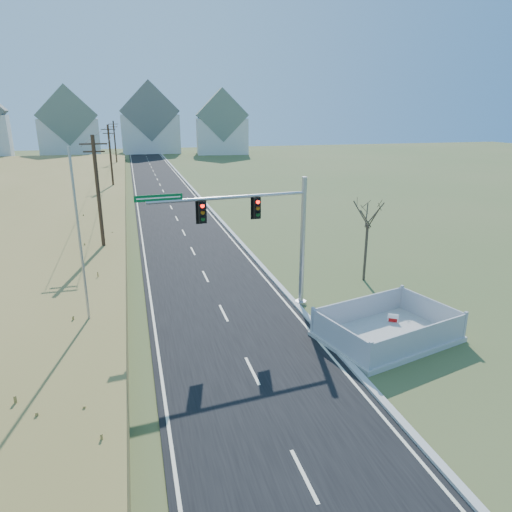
{
  "coord_description": "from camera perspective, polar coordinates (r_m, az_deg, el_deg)",
  "views": [
    {
      "loc": [
        -4.3,
        -18.22,
        10.38
      ],
      "look_at": [
        1.6,
        3.2,
        3.4
      ],
      "focal_mm": 32.0,
      "sensor_mm": 36.0,
      "label": 1
    }
  ],
  "objects": [
    {
      "name": "fence_enclosure",
      "position": [
        23.06,
        16.02,
        -9.27
      ],
      "size": [
        7.07,
        5.64,
        1.42
      ],
      "rotation": [
        0.0,
        0.0,
        0.25
      ],
      "color": "#B7B5AD",
      "rests_on": "ground"
    },
    {
      "name": "open_sign",
      "position": [
        24.36,
        16.73,
        -7.68
      ],
      "size": [
        0.46,
        0.34,
        0.65
      ],
      "rotation": [
        0.0,
        0.0,
        -0.6
      ],
      "color": "white",
      "rests_on": "ground"
    },
    {
      "name": "condo_nnw",
      "position": [
        127.01,
        -22.35,
        14.63
      ],
      "size": [
        14.93,
        11.17,
        17.03
      ],
      "rotation": [
        0.0,
        0.0,
        0.07
      ],
      "color": "silver",
      "rests_on": "ground"
    },
    {
      "name": "ground",
      "position": [
        21.41,
        -1.9,
        -11.58
      ],
      "size": [
        260.0,
        260.0,
        0.0
      ],
      "primitive_type": "plane",
      "color": "#465A2B",
      "rests_on": "ground"
    },
    {
      "name": "flagpole",
      "position": [
        21.86,
        -20.76,
        -1.75
      ],
      "size": [
        0.41,
        0.41,
        9.07
      ],
      "color": "#B7B5AD",
      "rests_on": "ground"
    },
    {
      "name": "condo_n",
      "position": [
        130.41,
        -13.14,
        15.79
      ],
      "size": [
        15.27,
        10.2,
        18.54
      ],
      "color": "silver",
      "rests_on": "ground"
    },
    {
      "name": "curb",
      "position": [
        69.51,
        -8.35,
        8.74
      ],
      "size": [
        0.3,
        180.0,
        0.18
      ],
      "primitive_type": "cube",
      "color": "#B2AFA8",
      "rests_on": "ground"
    },
    {
      "name": "bare_tree",
      "position": [
        29.31,
        13.9,
        5.35
      ],
      "size": [
        2.11,
        2.11,
        5.58
      ],
      "color": "#4C3F33",
      "rests_on": "ground"
    },
    {
      "name": "utility_pole_mid",
      "position": [
        63.52,
        -17.69,
        11.49
      ],
      "size": [
        1.8,
        0.26,
        9.0
      ],
      "color": "#422D1E",
      "rests_on": "ground"
    },
    {
      "name": "road",
      "position": [
        69.14,
        -11.79,
        8.46
      ],
      "size": [
        8.0,
        180.0,
        0.06
      ],
      "primitive_type": "cube",
      "color": "black",
      "rests_on": "ground"
    },
    {
      "name": "condo_ne",
      "position": [
        124.67,
        -4.32,
        15.76
      ],
      "size": [
        14.12,
        10.51,
        16.52
      ],
      "rotation": [
        0.0,
        0.0,
        -0.1
      ],
      "color": "silver",
      "rests_on": "ground"
    },
    {
      "name": "utility_pole_far",
      "position": [
        93.42,
        -17.19,
        13.19
      ],
      "size": [
        1.8,
        0.26,
        9.0
      ],
      "color": "#422D1E",
      "rests_on": "ground"
    },
    {
      "name": "utility_pole_near",
      "position": [
        33.78,
        -19.04,
        6.78
      ],
      "size": [
        1.8,
        0.26,
        9.0
      ],
      "color": "#422D1E",
      "rests_on": "ground"
    },
    {
      "name": "traffic_signal_mast",
      "position": [
        24.01,
        1.9,
        3.07
      ],
      "size": [
        9.02,
        1.19,
        7.21
      ],
      "rotation": [
        0.0,
        0.0,
        0.1
      ],
      "color": "#9EA0A5",
      "rests_on": "ground"
    }
  ]
}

